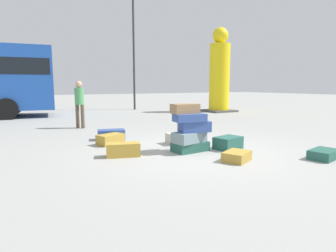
{
  "coord_description": "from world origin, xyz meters",
  "views": [
    {
      "loc": [
        -3.6,
        -5.1,
        1.44
      ],
      "look_at": [
        -0.13,
        1.07,
        0.44
      ],
      "focal_mm": 30.83,
      "sensor_mm": 36.0,
      "label": 1
    }
  ],
  "objects_px": {
    "person_bearded_onlooker": "(79,100)",
    "suitcase_tan_foreground_far": "(110,139)",
    "suitcase_teal_foreground_near": "(228,143)",
    "lamp_post": "(133,29)",
    "suitcase_tan_left_side": "(123,150)",
    "suitcase_navy_upright_blue": "(111,135)",
    "suitcase_tower": "(190,130)",
    "suitcase_cream_white_trunk": "(178,138)",
    "suitcase_tan_behind_tower": "(237,156)",
    "suitcase_teal_right_side": "(324,154)",
    "yellow_dummy_statue": "(219,75)"
  },
  "relations": [
    {
      "from": "suitcase_tower",
      "to": "suitcase_tan_behind_tower",
      "type": "xyz_separation_m",
      "value": [
        0.34,
        -1.11,
        -0.38
      ]
    },
    {
      "from": "suitcase_cream_white_trunk",
      "to": "suitcase_tan_behind_tower",
      "type": "relative_size",
      "value": 0.95
    },
    {
      "from": "suitcase_tower",
      "to": "yellow_dummy_statue",
      "type": "bearing_deg",
      "value": 47.15
    },
    {
      "from": "suitcase_teal_right_side",
      "to": "yellow_dummy_statue",
      "type": "distance_m",
      "value": 10.42
    },
    {
      "from": "suitcase_tower",
      "to": "suitcase_tan_behind_tower",
      "type": "bearing_deg",
      "value": -73.24
    },
    {
      "from": "suitcase_tan_left_side",
      "to": "suitcase_teal_right_side",
      "type": "relative_size",
      "value": 1.05
    },
    {
      "from": "suitcase_tower",
      "to": "suitcase_teal_foreground_near",
      "type": "xyz_separation_m",
      "value": [
        0.9,
        -0.22,
        -0.33
      ]
    },
    {
      "from": "suitcase_teal_foreground_near",
      "to": "lamp_post",
      "type": "distance_m",
      "value": 12.09
    },
    {
      "from": "suitcase_cream_white_trunk",
      "to": "suitcase_tan_foreground_far",
      "type": "distance_m",
      "value": 1.67
    },
    {
      "from": "suitcase_cream_white_trunk",
      "to": "yellow_dummy_statue",
      "type": "distance_m",
      "value": 9.28
    },
    {
      "from": "suitcase_tower",
      "to": "suitcase_cream_white_trunk",
      "type": "xyz_separation_m",
      "value": [
        0.23,
        0.85,
        -0.34
      ]
    },
    {
      "from": "suitcase_teal_foreground_near",
      "to": "suitcase_tan_left_side",
      "type": "bearing_deg",
      "value": 155.04
    },
    {
      "from": "person_bearded_onlooker",
      "to": "suitcase_tan_foreground_far",
      "type": "bearing_deg",
      "value": -36.28
    },
    {
      "from": "suitcase_tan_behind_tower",
      "to": "suitcase_teal_foreground_near",
      "type": "bearing_deg",
      "value": 32.94
    },
    {
      "from": "suitcase_navy_upright_blue",
      "to": "person_bearded_onlooker",
      "type": "height_order",
      "value": "person_bearded_onlooker"
    },
    {
      "from": "suitcase_tan_foreground_far",
      "to": "lamp_post",
      "type": "bearing_deg",
      "value": 43.52
    },
    {
      "from": "yellow_dummy_statue",
      "to": "suitcase_tan_left_side",
      "type": "bearing_deg",
      "value": -139.55
    },
    {
      "from": "suitcase_tan_behind_tower",
      "to": "yellow_dummy_statue",
      "type": "distance_m",
      "value": 10.67
    },
    {
      "from": "lamp_post",
      "to": "suitcase_cream_white_trunk",
      "type": "bearing_deg",
      "value": -106.84
    },
    {
      "from": "yellow_dummy_statue",
      "to": "lamp_post",
      "type": "relative_size",
      "value": 0.61
    },
    {
      "from": "yellow_dummy_statue",
      "to": "suitcase_cream_white_trunk",
      "type": "bearing_deg",
      "value": -135.44
    },
    {
      "from": "suitcase_tower",
      "to": "suitcase_cream_white_trunk",
      "type": "distance_m",
      "value": 0.94
    },
    {
      "from": "suitcase_cream_white_trunk",
      "to": "yellow_dummy_statue",
      "type": "xyz_separation_m",
      "value": [
        6.48,
        6.38,
        1.86
      ]
    },
    {
      "from": "suitcase_teal_foreground_near",
      "to": "yellow_dummy_statue",
      "type": "bearing_deg",
      "value": 39.39
    },
    {
      "from": "suitcase_teal_right_side",
      "to": "suitcase_tan_behind_tower",
      "type": "relative_size",
      "value": 1.16
    },
    {
      "from": "suitcase_tower",
      "to": "suitcase_teal_foreground_near",
      "type": "height_order",
      "value": "suitcase_tower"
    },
    {
      "from": "suitcase_navy_upright_blue",
      "to": "suitcase_cream_white_trunk",
      "type": "bearing_deg",
      "value": -32.69
    },
    {
      "from": "suitcase_teal_foreground_near",
      "to": "suitcase_tan_foreground_far",
      "type": "relative_size",
      "value": 0.99
    },
    {
      "from": "suitcase_teal_right_side",
      "to": "lamp_post",
      "type": "height_order",
      "value": "lamp_post"
    },
    {
      "from": "suitcase_tan_foreground_far",
      "to": "suitcase_tan_behind_tower",
      "type": "xyz_separation_m",
      "value": [
        1.61,
        -2.69,
        -0.03
      ]
    },
    {
      "from": "suitcase_teal_right_side",
      "to": "yellow_dummy_statue",
      "type": "relative_size",
      "value": 0.14
    },
    {
      "from": "suitcase_tan_left_side",
      "to": "suitcase_teal_right_side",
      "type": "distance_m",
      "value": 3.99
    },
    {
      "from": "person_bearded_onlooker",
      "to": "lamp_post",
      "type": "height_order",
      "value": "lamp_post"
    },
    {
      "from": "suitcase_tower",
      "to": "lamp_post",
      "type": "height_order",
      "value": "lamp_post"
    },
    {
      "from": "suitcase_navy_upright_blue",
      "to": "lamp_post",
      "type": "distance_m",
      "value": 10.58
    },
    {
      "from": "person_bearded_onlooker",
      "to": "lamp_post",
      "type": "distance_m",
      "value": 8.41
    },
    {
      "from": "suitcase_cream_white_trunk",
      "to": "suitcase_tan_left_side",
      "type": "relative_size",
      "value": 0.78
    },
    {
      "from": "suitcase_tower",
      "to": "suitcase_tan_behind_tower",
      "type": "height_order",
      "value": "suitcase_tower"
    },
    {
      "from": "suitcase_teal_foreground_near",
      "to": "suitcase_navy_upright_blue",
      "type": "height_order",
      "value": "suitcase_teal_foreground_near"
    },
    {
      "from": "suitcase_tan_behind_tower",
      "to": "suitcase_teal_right_side",
      "type": "bearing_deg",
      "value": -49.14
    },
    {
      "from": "suitcase_tan_left_side",
      "to": "suitcase_tan_behind_tower",
      "type": "xyz_separation_m",
      "value": [
        1.77,
        -1.4,
        -0.05
      ]
    },
    {
      "from": "suitcase_tan_behind_tower",
      "to": "lamp_post",
      "type": "bearing_deg",
      "value": 51.32
    },
    {
      "from": "suitcase_navy_upright_blue",
      "to": "yellow_dummy_statue",
      "type": "xyz_separation_m",
      "value": [
        7.76,
        5.04,
        1.86
      ]
    },
    {
      "from": "person_bearded_onlooker",
      "to": "suitcase_tower",
      "type": "bearing_deg",
      "value": -21.25
    },
    {
      "from": "suitcase_tan_foreground_far",
      "to": "suitcase_navy_upright_blue",
      "type": "xyz_separation_m",
      "value": [
        0.23,
        0.62,
        0.01
      ]
    },
    {
      "from": "suitcase_teal_foreground_near",
      "to": "person_bearded_onlooker",
      "type": "distance_m",
      "value": 5.46
    },
    {
      "from": "suitcase_navy_upright_blue",
      "to": "person_bearded_onlooker",
      "type": "xyz_separation_m",
      "value": [
        -0.24,
        2.52,
        0.81
      ]
    },
    {
      "from": "suitcase_teal_right_side",
      "to": "lamp_post",
      "type": "bearing_deg",
      "value": 71.44
    },
    {
      "from": "suitcase_tan_foreground_far",
      "to": "suitcase_navy_upright_blue",
      "type": "bearing_deg",
      "value": 49.57
    },
    {
      "from": "suitcase_tan_left_side",
      "to": "lamp_post",
      "type": "relative_size",
      "value": 0.09
    }
  ]
}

